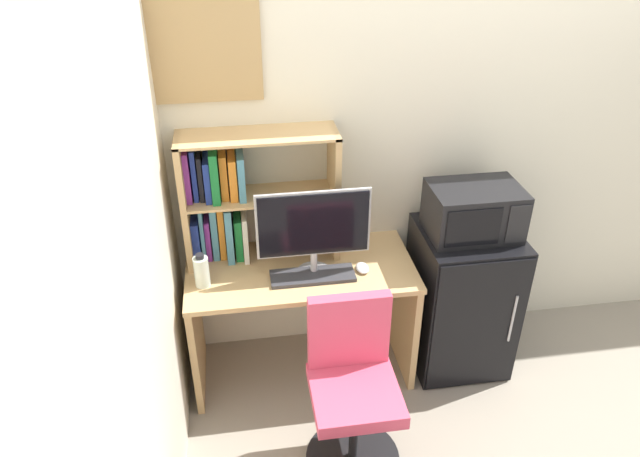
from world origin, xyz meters
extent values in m
cube|color=silver|center=(0.40, 0.02, 1.30)|extent=(6.40, 0.04, 2.60)
cube|color=silver|center=(-1.62, -1.60, 1.30)|extent=(0.04, 4.40, 2.60)
cube|color=tan|center=(-0.95, -0.30, 0.71)|extent=(1.21, 0.59, 0.03)
cube|color=tan|center=(-1.53, -0.30, 0.35)|extent=(0.04, 0.53, 0.69)
cube|color=tan|center=(-0.36, -0.30, 0.35)|extent=(0.04, 0.53, 0.69)
cube|color=tan|center=(-1.52, -0.13, 1.07)|extent=(0.03, 0.26, 0.70)
cube|color=tan|center=(-0.74, -0.13, 1.07)|extent=(0.03, 0.26, 0.70)
cube|color=tan|center=(-1.13, -0.13, 1.42)|extent=(0.81, 0.26, 0.01)
cube|color=tan|center=(-1.13, -0.13, 1.08)|extent=(0.74, 0.26, 0.01)
cube|color=navy|center=(-1.48, -0.11, 0.85)|extent=(0.04, 0.20, 0.25)
cube|color=teal|center=(-1.45, -0.10, 0.88)|extent=(0.02, 0.17, 0.31)
cube|color=purple|center=(-1.42, -0.10, 0.84)|extent=(0.03, 0.15, 0.23)
cube|color=teal|center=(-1.38, -0.10, 0.88)|extent=(0.03, 0.15, 0.31)
cube|color=orange|center=(-1.35, -0.10, 0.88)|extent=(0.03, 0.14, 0.31)
cube|color=teal|center=(-1.31, -0.12, 0.88)|extent=(0.04, 0.21, 0.32)
cube|color=#197233|center=(-1.26, -0.11, 0.84)|extent=(0.04, 0.18, 0.24)
cube|color=silver|center=(-1.22, -0.12, 0.86)|extent=(0.03, 0.22, 0.27)
cube|color=purple|center=(-1.49, -0.10, 1.22)|extent=(0.03, 0.17, 0.27)
cube|color=navy|center=(-1.45, -0.10, 1.22)|extent=(0.02, 0.15, 0.27)
cube|color=black|center=(-1.42, -0.10, 1.21)|extent=(0.02, 0.16, 0.24)
cube|color=navy|center=(-1.39, -0.11, 1.20)|extent=(0.03, 0.19, 0.22)
cube|color=#197233|center=(-1.35, -0.12, 1.22)|extent=(0.04, 0.22, 0.27)
cube|color=orange|center=(-1.31, -0.10, 1.21)|extent=(0.04, 0.16, 0.24)
cube|color=orange|center=(-1.26, -0.11, 1.20)|extent=(0.04, 0.19, 0.22)
cube|color=teal|center=(-1.22, -0.11, 1.21)|extent=(0.03, 0.21, 0.24)
cylinder|color=#B7B7BC|center=(-0.88, -0.36, 0.73)|extent=(0.18, 0.18, 0.02)
cylinder|color=#B7B7BC|center=(-0.88, -0.36, 0.79)|extent=(0.04, 0.04, 0.11)
cube|color=#B7B7BC|center=(-0.88, -0.35, 1.02)|extent=(0.58, 0.01, 0.36)
cube|color=black|center=(-0.88, -0.36, 1.02)|extent=(0.55, 0.02, 0.34)
cube|color=#333338|center=(-0.89, -0.40, 0.73)|extent=(0.44, 0.15, 0.02)
ellipsoid|color=silver|center=(-0.63, -0.37, 0.74)|extent=(0.07, 0.11, 0.03)
cylinder|color=silver|center=(-1.45, -0.38, 0.80)|extent=(0.08, 0.08, 0.16)
cylinder|color=black|center=(-1.45, -0.38, 0.90)|extent=(0.04, 0.04, 0.02)
cube|color=black|center=(-0.03, -0.32, 0.43)|extent=(0.53, 0.52, 0.87)
cube|color=black|center=(-0.03, -0.58, 0.43)|extent=(0.50, 0.01, 0.83)
cylinder|color=#B2B2B7|center=(0.16, -0.60, 0.48)|extent=(0.01, 0.01, 0.30)
cube|color=black|center=(-0.03, -0.32, 1.00)|extent=(0.47, 0.33, 0.27)
cube|color=black|center=(-0.09, -0.49, 1.00)|extent=(0.28, 0.01, 0.20)
cube|color=black|center=(0.14, -0.49, 1.00)|extent=(0.11, 0.01, 0.22)
cylinder|color=black|center=(-0.78, -0.98, 0.23)|extent=(0.04, 0.04, 0.43)
cube|color=#D84766|center=(-0.78, -0.98, 0.47)|extent=(0.40, 0.40, 0.07)
cube|color=#D84766|center=(-0.78, -0.80, 0.70)|extent=(0.38, 0.06, 0.39)
cube|color=tan|center=(-1.42, -0.01, 1.80)|extent=(0.68, 0.02, 0.48)
camera|label=1|loc=(-1.24, -2.88, 2.52)|focal=33.35mm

